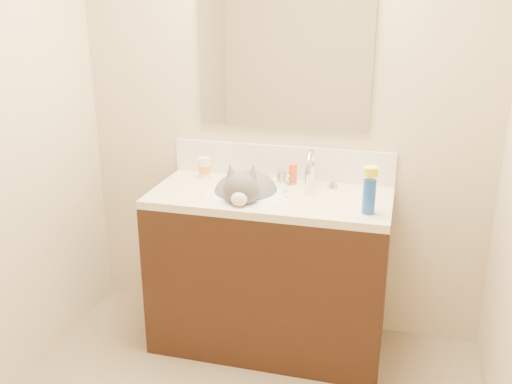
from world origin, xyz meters
The scene contains 16 objects.
room_shell centered at (0.00, 0.00, 1.49)m, with size 2.24×2.54×2.52m.
vanity_cabinet centered at (0.00, 0.97, 0.41)m, with size 1.20×0.55×0.82m, color black.
counter_slab centered at (0.00, 0.97, 0.84)m, with size 1.20×0.55×0.04m, color beige.
basin centered at (-0.12, 0.94, 0.79)m, with size 0.45×0.36×0.14m, color white.
faucet centered at (0.18, 1.11, 0.95)m, with size 0.28×0.20×0.21m.
cat centered at (-0.13, 0.97, 0.84)m, with size 0.42×0.49×0.35m.
backsplash centered at (0.00, 1.24, 0.95)m, with size 1.20×0.02×0.18m, color silver.
mirror centered at (0.00, 1.24, 1.54)m, with size 0.90×0.02×0.80m, color white.
pill_bottle centered at (-0.41, 1.14, 0.92)m, with size 0.06×0.06×0.11m, color white.
pill_label centered at (-0.41, 1.14, 0.91)m, with size 0.06×0.06×0.04m, color orange.
silver_jar centered at (0.01, 1.17, 0.89)m, with size 0.05×0.05×0.06m, color #B7B7BC.
amber_bottle centered at (0.08, 1.16, 0.91)m, with size 0.04×0.04×0.11m, color #DF481A.
toothbrush centered at (0.07, 1.00, 0.86)m, with size 0.01×0.13×0.01m, color white.
toothbrush_head centered at (0.07, 1.00, 0.87)m, with size 0.02×0.03×0.02m, color #6CA7E6.
spray_can centered at (0.49, 0.83, 0.94)m, with size 0.06×0.06×0.16m, color #1949B4.
spray_cap centered at (0.49, 0.83, 1.06)m, with size 0.06×0.06×0.04m, color #F4F71A.
Camera 1 is at (0.62, -1.64, 1.81)m, focal length 40.00 mm.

